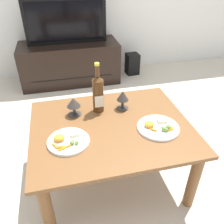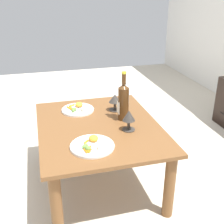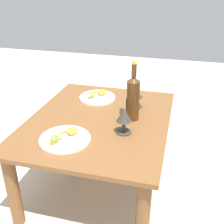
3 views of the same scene
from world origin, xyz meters
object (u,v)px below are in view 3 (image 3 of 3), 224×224
(goblet_left, at_px, (136,94))
(dinner_plate_right, at_px, (65,138))
(goblet_right, at_px, (124,117))
(dinner_plate_left, at_px, (98,97))
(dining_table, at_px, (100,130))
(wine_bottle, at_px, (133,97))

(goblet_left, xyz_separation_m, dinner_plate_right, (0.50, -0.28, -0.08))
(goblet_right, xyz_separation_m, dinner_plate_left, (-0.41, -0.28, -0.08))
(dining_table, bearing_deg, dinner_plate_right, -19.62)
(wine_bottle, bearing_deg, dining_table, -76.84)
(goblet_right, bearing_deg, dining_table, -125.19)
(wine_bottle, height_order, dinner_plate_left, wine_bottle)
(goblet_left, xyz_separation_m, goblet_right, (0.34, 0.00, 0.01))
(wine_bottle, distance_m, goblet_right, 0.18)
(dining_table, bearing_deg, wine_bottle, 103.16)
(dinner_plate_right, bearing_deg, goblet_left, 150.75)
(wine_bottle, distance_m, goblet_left, 0.18)
(dinner_plate_left, relative_size, dinner_plate_right, 0.93)
(dining_table, xyz_separation_m, dinner_plate_right, (0.28, -0.10, 0.10))
(goblet_left, relative_size, goblet_right, 0.93)
(dining_table, relative_size, dinner_plate_right, 3.82)
(dining_table, xyz_separation_m, goblet_left, (-0.22, 0.18, 0.18))
(dining_table, bearing_deg, goblet_left, 140.45)
(dinner_plate_left, bearing_deg, goblet_left, 75.96)
(goblet_left, bearing_deg, wine_bottle, 4.86)
(wine_bottle, xyz_separation_m, dinner_plate_right, (0.33, -0.29, -0.13))
(wine_bottle, height_order, dinner_plate_right, wine_bottle)
(goblet_left, bearing_deg, dinner_plate_right, -29.25)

